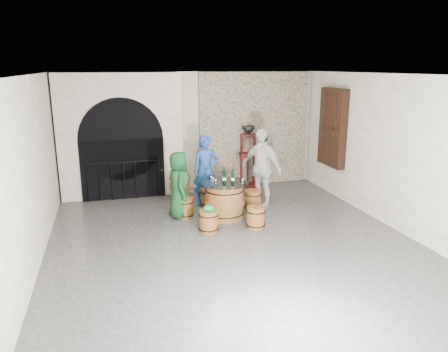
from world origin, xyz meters
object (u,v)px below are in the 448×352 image
object	(u,v)px
person_blue	(206,170)
corking_press	(248,152)
barrel_stool_left	(185,208)
side_barrel	(180,186)
barrel_stool_near_left	(209,221)
wine_bottle_left	(224,178)
person_green	(179,185)
wine_bottle_center	(233,178)
person_white	(261,168)
barrel_stool_right	(253,200)
barrel_stool_near_right	(256,217)
barrel_table	(225,200)
barrel_stool_far	(209,197)
wine_bottle_right	(224,175)

from	to	relation	value
person_blue	corking_press	distance (m)	1.94
barrel_stool_left	side_barrel	distance (m)	1.37
person_blue	side_barrel	bearing A→B (deg)	138.97
barrel_stool_near_left	side_barrel	bearing A→B (deg)	94.79
barrel_stool_near_left	wine_bottle_left	world-z (taller)	wine_bottle_left
barrel_stool_left	person_green	world-z (taller)	person_green
wine_bottle_center	person_white	bearing A→B (deg)	35.18
barrel_stool_near_left	side_barrel	world-z (taller)	side_barrel
person_blue	corking_press	bearing A→B (deg)	43.70
barrel_stool_left	person_white	size ratio (longest dim) A/B	0.24
barrel_stool_right	corking_press	distance (m)	2.09
barrel_stool_near_right	barrel_stool_near_left	world-z (taller)	same
barrel_stool_near_right	person_white	distance (m)	1.59
side_barrel	corking_press	distance (m)	2.26
barrel_table	barrel_stool_left	world-z (taller)	barrel_table
barrel_stool_near_left	corking_press	world-z (taller)	corking_press
wine_bottle_left	wine_bottle_center	world-z (taller)	same
barrel_stool_left	corking_press	xyz separation A→B (m)	(2.18, 2.01, 0.78)
barrel_stool_far	barrel_stool_near_left	distance (m)	1.66
person_green	side_barrel	world-z (taller)	person_green
barrel_stool_right	barrel_stool_left	bearing A→B (deg)	-175.47
barrel_stool_left	barrel_stool_right	distance (m)	1.69
person_green	barrel_stool_near_right	bearing A→B (deg)	-125.09
wine_bottle_right	wine_bottle_center	bearing A→B (deg)	-60.05
barrel_stool_right	wine_bottle_right	size ratio (longest dim) A/B	1.42
barrel_stool_near_left	wine_bottle_left	bearing A→B (deg)	51.96
barrel_stool_near_right	side_barrel	bearing A→B (deg)	116.90
barrel_stool_near_left	corking_press	xyz separation A→B (m)	(1.86, 3.00, 0.78)
wine_bottle_left	wine_bottle_right	world-z (taller)	same
person_blue	wine_bottle_right	bearing A→B (deg)	-73.26
person_green	barrel_stool_left	bearing A→B (deg)	-105.55
barrel_stool_near_right	person_blue	bearing A→B (deg)	109.83
side_barrel	corking_press	xyz separation A→B (m)	(2.06, 0.65, 0.66)
barrel_stool_far	wine_bottle_center	bearing A→B (deg)	-72.97
barrel_table	barrel_stool_right	world-z (taller)	barrel_table
wine_bottle_center	person_green	bearing A→B (deg)	159.68
barrel_table	wine_bottle_right	distance (m)	0.56
person_green	side_barrel	bearing A→B (deg)	-8.99
person_green	person_white	size ratio (longest dim) A/B	0.79
barrel_stool_left	side_barrel	world-z (taller)	side_barrel
wine_bottle_left	wine_bottle_center	xyz separation A→B (m)	(0.18, -0.06, 0.00)
barrel_stool_right	person_blue	bearing A→B (deg)	146.79
barrel_stool_right	wine_bottle_center	distance (m)	1.11
barrel_stool_near_left	wine_bottle_center	bearing A→B (deg)	40.75
barrel_stool_left	barrel_table	bearing A→B (deg)	-16.84
barrel_stool_far	person_white	xyz separation A→B (m)	(1.22, -0.38, 0.74)
barrel_stool_right	barrel_table	bearing A→B (deg)	-154.10
person_white	barrel_stool_near_right	bearing A→B (deg)	-55.96
barrel_stool_right	person_blue	xyz separation A→B (m)	(-1.00, 0.66, 0.64)
barrel_stool_left	barrel_stool_near_left	bearing A→B (deg)	-71.87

